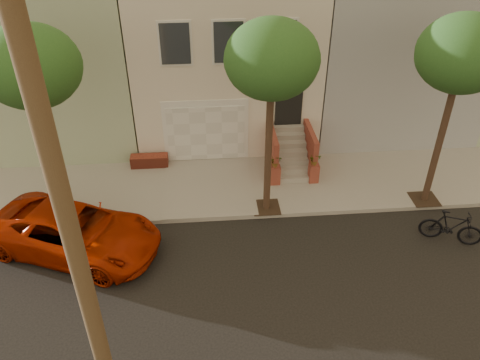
{
  "coord_description": "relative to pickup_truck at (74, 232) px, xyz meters",
  "views": [
    {
      "loc": [
        -0.96,
        -8.77,
        9.89
      ],
      "look_at": [
        0.03,
        3.0,
        1.92
      ],
      "focal_mm": 35.66,
      "sensor_mm": 36.0,
      "label": 1
    }
  ],
  "objects": [
    {
      "name": "ground",
      "position": [
        4.95,
        -2.46,
        -0.72
      ],
      "size": [
        90.0,
        90.0,
        0.0
      ],
      "primitive_type": "plane",
      "color": "black",
      "rests_on": "ground"
    },
    {
      "name": "sidewalk",
      "position": [
        4.95,
        2.89,
        -0.64
      ],
      "size": [
        40.0,
        3.7,
        0.15
      ],
      "primitive_type": "cube",
      "color": "gray",
      "rests_on": "ground"
    },
    {
      "name": "house_row",
      "position": [
        4.95,
        8.73,
        2.93
      ],
      "size": [
        33.1,
        11.7,
        7.0
      ],
      "color": "beige",
      "rests_on": "sidewalk"
    },
    {
      "name": "tree_left",
      "position": [
        -0.55,
        1.44,
        4.54
      ],
      "size": [
        2.7,
        2.57,
        6.3
      ],
      "color": "#2D2116",
      "rests_on": "sidewalk"
    },
    {
      "name": "tree_mid",
      "position": [
        5.95,
        1.44,
        4.54
      ],
      "size": [
        2.7,
        2.57,
        6.3
      ],
      "color": "#2D2116",
      "rests_on": "sidewalk"
    },
    {
      "name": "tree_right",
      "position": [
        11.45,
        1.44,
        4.54
      ],
      "size": [
        2.7,
        2.57,
        6.3
      ],
      "color": "#2D2116",
      "rests_on": "sidewalk"
    },
    {
      "name": "pickup_truck",
      "position": [
        0.0,
        0.0,
        0.0
      ],
      "size": [
        5.69,
        4.16,
        1.44
      ],
      "primitive_type": "imported",
      "rotation": [
        0.0,
        0.0,
        1.18
      ],
      "color": "#A21D00",
      "rests_on": "ground"
    },
    {
      "name": "motorcycle",
      "position": [
        11.39,
        -0.54,
        -0.16
      ],
      "size": [
        1.92,
        1.22,
        1.12
      ],
      "primitive_type": "imported",
      "rotation": [
        0.0,
        0.0,
        1.17
      ],
      "color": "black",
      "rests_on": "ground"
    }
  ]
}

